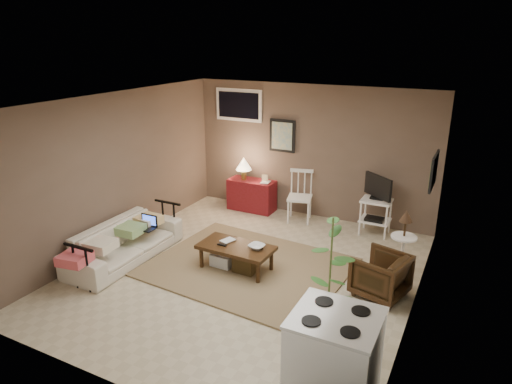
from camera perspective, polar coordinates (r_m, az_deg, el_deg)
The scene contains 20 objects.
floor at distance 6.58m, azimuth -1.30°, elevation -10.00°, with size 5.00×5.00×0.00m, color #C1B293.
art_back at distance 8.40m, azimuth 3.31°, elevation 7.03°, with size 0.50×0.03×0.60m, color black.
art_right at distance 6.36m, azimuth 21.35°, elevation 2.45°, with size 0.03×0.60×0.45m, color black.
window at distance 8.71m, azimuth -2.15°, elevation 10.81°, with size 0.96×0.03×0.60m, color white.
rug at distance 6.69m, azimuth -1.06°, elevation -9.34°, with size 2.71×2.17×0.03m, color #8D7D52.
coffee_table at distance 6.55m, azimuth -2.56°, elevation -7.94°, with size 1.07×0.58×0.40m.
sofa at distance 7.05m, azimuth -16.17°, elevation -5.35°, with size 1.89×0.55×0.74m, color #F0E1CF.
sofa_pillows at distance 6.85m, azimuth -17.19°, elevation -5.43°, with size 0.36×1.80×0.13m, color beige, non-canonical shape.
sofa_end_rails at distance 7.00m, azimuth -15.47°, elevation -5.93°, with size 0.51×1.89×0.64m, color black, non-canonical shape.
laptop at distance 7.12m, azimuth -13.41°, elevation -3.93°, with size 0.29×0.21×0.20m.
red_console at distance 8.70m, azimuth -0.63°, elevation -0.00°, with size 0.89×0.40×1.03m.
spindle_chair at distance 8.21m, azimuth 5.50°, elevation -0.72°, with size 0.51×0.51×0.92m.
tv_stand at distance 7.81m, azimuth 14.81°, elevation -1.43°, with size 0.52×0.41×1.03m.
side_table at distance 6.62m, azimuth 18.04°, elevation -5.13°, with size 0.35×0.35×0.95m.
armchair at distance 6.12m, azimuth 15.31°, elevation -9.76°, with size 0.61×0.57×0.63m, color #311C0D.
potted_plant at distance 4.99m, azimuth 9.23°, elevation -10.19°, with size 0.37×0.37×1.46m.
stove at distance 4.31m, azimuth 9.65°, elevation -20.32°, with size 0.74×0.69×0.96m.
bowl at distance 6.35m, azimuth 0.08°, elevation -6.16°, with size 0.22×0.05×0.22m, color #381F0F.
book_table at distance 6.63m, azimuth -3.99°, elevation -5.14°, with size 0.15×0.02×0.20m, color #381F0F.
book_console at distance 8.47m, azimuth 0.69°, elevation 1.91°, with size 0.16×0.02×0.21m, color #381F0F.
Camera 1 is at (2.73, -5.06, 3.19)m, focal length 32.00 mm.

